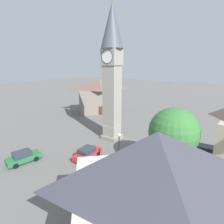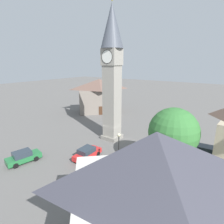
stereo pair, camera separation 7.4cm
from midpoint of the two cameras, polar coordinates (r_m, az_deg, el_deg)
The scene contains 10 objects.
ground_plane at distance 31.00m, azimuth 0.07°, elevation -8.23°, with size 200.00×200.00×0.00m, color #605E5B.
clock_tower at distance 28.40m, azimuth 0.08°, elevation 15.05°, with size 3.37×3.37×20.93m.
car_blue_kerb at distance 24.88m, azimuth -7.75°, elevation -12.71°, with size 1.88×4.16×1.53m.
car_silver_kerb at distance 28.13m, azimuth 27.25°, elevation -10.93°, with size 4.27×2.11×1.53m.
car_red_corner at distance 26.38m, azimuth -26.11°, elevation -12.54°, with size 2.51×4.39×1.53m.
pedestrian at distance 36.57m, azimuth 14.31°, elevation -3.28°, with size 0.56×0.25×1.69m.
tree at distance 21.05m, azimuth 18.89°, elevation -6.12°, with size 5.49×5.49×7.76m.
building_shop_left at distance 12.60m, azimuth 12.77°, elevation -24.34°, with size 12.47×12.31×8.69m.
building_terrace_right at distance 46.17m, azimuth -3.95°, elevation 5.24°, with size 11.70×11.78×8.44m.
lamp_post at distance 20.74m, azimuth 2.25°, elevation -10.85°, with size 0.36×0.36×4.85m.
Camera 2 is at (16.25, -23.29, 12.43)m, focal length 28.98 mm.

